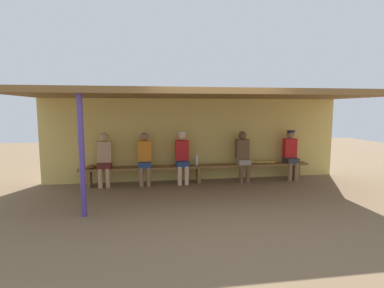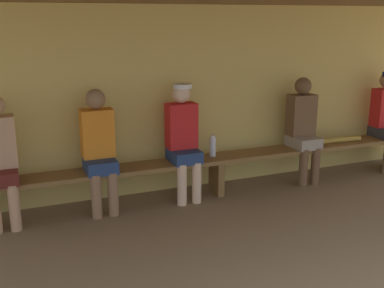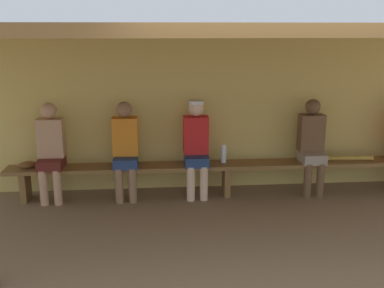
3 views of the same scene
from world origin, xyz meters
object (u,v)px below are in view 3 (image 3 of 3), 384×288
object	(u,v)px
player_in_blue	(51,148)
player_shirtless_tan	(312,143)
baseball_glove_worn	(27,165)
water_bottle_clear	(224,154)
baseball_bat	(342,158)
player_with_sunglasses	(196,144)
player_in_red	(125,147)
bench	(226,168)

from	to	relation	value
player_in_blue	player_shirtless_tan	bearing A→B (deg)	0.00
baseball_glove_worn	water_bottle_clear	bearing A→B (deg)	158.24
baseball_bat	player_shirtless_tan	bearing A→B (deg)	-176.77
player_with_sunglasses	baseball_glove_worn	distance (m)	2.29
player_in_red	baseball_glove_worn	bearing A→B (deg)	179.76
bench	player_shirtless_tan	world-z (taller)	player_shirtless_tan
player_in_red	water_bottle_clear	size ratio (longest dim) A/B	5.24
baseball_glove_worn	player_shirtless_tan	bearing A→B (deg)	157.45
player_with_sunglasses	water_bottle_clear	bearing A→B (deg)	5.59
water_bottle_clear	baseball_bat	world-z (taller)	water_bottle_clear
player_in_blue	water_bottle_clear	world-z (taller)	player_in_blue
player_in_blue	water_bottle_clear	distance (m)	2.34
baseball_bat	player_in_red	bearing A→B (deg)	-176.43
player_shirtless_tan	baseball_bat	size ratio (longest dim) A/B	1.49
player_shirtless_tan	baseball_glove_worn	world-z (taller)	player_shirtless_tan
bench	water_bottle_clear	bearing A→B (deg)	131.53
player_shirtless_tan	water_bottle_clear	world-z (taller)	player_shirtless_tan
player_with_sunglasses	baseball_glove_worn	size ratio (longest dim) A/B	5.60
baseball_glove_worn	baseball_bat	world-z (taller)	baseball_glove_worn
water_bottle_clear	player_in_red	bearing A→B (deg)	-178.37
player_in_blue	bench	bearing A→B (deg)	-0.07
bench	player_in_blue	distance (m)	2.40
player_shirtless_tan	baseball_bat	world-z (taller)	player_shirtless_tan
player_in_red	baseball_bat	bearing A→B (deg)	-0.06
water_bottle_clear	baseball_glove_worn	xyz separation A→B (m)	(-2.66, -0.03, -0.08)
player_shirtless_tan	water_bottle_clear	bearing A→B (deg)	178.22
player_in_blue	player_shirtless_tan	world-z (taller)	same
player_shirtless_tan	bench	bearing A→B (deg)	-179.85
player_in_red	water_bottle_clear	xyz separation A→B (m)	(1.35, 0.04, -0.15)
player_in_blue	baseball_bat	world-z (taller)	player_in_blue
baseball_glove_worn	player_in_blue	bearing A→B (deg)	156.56
player_in_blue	baseball_glove_worn	world-z (taller)	player_in_blue
bench	baseball_bat	size ratio (longest dim) A/B	6.69
bench	baseball_bat	distance (m)	1.65
player_in_red	player_with_sunglasses	bearing A→B (deg)	0.03
bench	baseball_glove_worn	distance (m)	2.70
player_shirtless_tan	baseball_glove_worn	xyz separation A→B (m)	(-3.90, 0.01, -0.22)
water_bottle_clear	player_in_blue	bearing A→B (deg)	-179.06
bench	player_in_red	xyz separation A→B (m)	(-1.38, 0.00, 0.34)
bench	player_in_red	world-z (taller)	player_in_red
player_with_sunglasses	player_shirtless_tan	bearing A→B (deg)	-0.02
baseball_glove_worn	baseball_bat	bearing A→B (deg)	157.42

